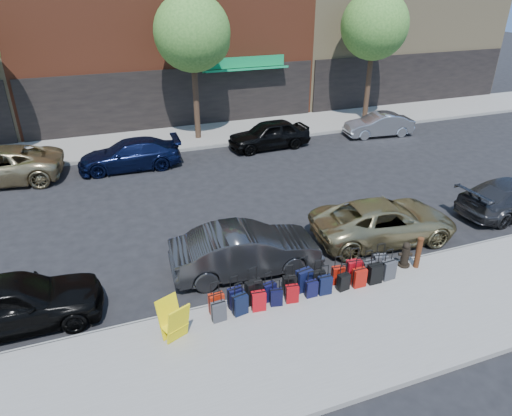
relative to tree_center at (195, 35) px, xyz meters
name	(u,v)px	position (x,y,z in m)	size (l,w,h in m)	color
ground	(247,219)	(-0.64, -9.50, -5.41)	(120.00, 120.00, 0.00)	black
sidewalk_near	(334,332)	(-0.64, -16.00, -5.34)	(60.00, 4.00, 0.15)	gray
sidewalk_far	(187,137)	(-0.64, 0.50, -5.34)	(60.00, 4.00, 0.15)	gray
curb_near	(299,286)	(-0.64, -13.98, -5.34)	(60.00, 0.08, 0.15)	gray
curb_far	(196,149)	(-0.64, -1.52, -5.34)	(60.00, 0.08, 0.15)	gray
tree_center	(195,35)	(0.00, 0.00, 0.00)	(3.80, 3.80, 7.27)	black
tree_right	(377,27)	(10.50, 0.00, 0.00)	(3.80, 3.80, 7.27)	black
suitcase_front_0	(216,303)	(-3.19, -14.33, -4.97)	(0.40, 0.25, 0.93)	#AE1F0B
suitcase_front_1	(235,298)	(-2.66, -14.29, -4.97)	(0.42, 0.27, 0.94)	black
suitcase_front_2	(254,292)	(-2.14, -14.28, -4.93)	(0.48, 0.31, 1.07)	black
suitcase_front_3	(269,292)	(-1.72, -14.34, -4.99)	(0.39, 0.25, 0.87)	black
suitcase_front_4	(289,285)	(-1.08, -14.25, -4.98)	(0.39, 0.25, 0.89)	black
suitcase_front_5	(304,280)	(-0.64, -14.26, -4.93)	(0.47, 0.32, 1.06)	black
suitcase_front_6	(318,279)	(-0.21, -14.28, -4.99)	(0.37, 0.22, 0.87)	black
suitcase_front_7	(338,275)	(0.41, -14.30, -4.99)	(0.38, 0.24, 0.87)	#9C150A
suitcase_front_8	(354,270)	(0.91, -14.32, -4.94)	(0.45, 0.28, 1.03)	maroon
suitcase_front_9	(368,269)	(1.38, -14.34, -4.99)	(0.37, 0.21, 0.87)	#333237
suitcase_front_10	(380,264)	(1.81, -14.28, -4.96)	(0.44, 0.29, 0.97)	#3B3B40
suitcase_back_0	(219,311)	(-3.22, -14.64, -4.99)	(0.38, 0.24, 0.87)	#36363A
suitcase_back_1	(240,304)	(-2.63, -14.58, -4.97)	(0.42, 0.29, 0.93)	black
suitcase_back_2	(259,301)	(-2.12, -14.61, -4.99)	(0.39, 0.25, 0.88)	#AA0B12
suitcase_back_3	(276,297)	(-1.62, -14.59, -5.02)	(0.36, 0.25, 0.78)	black
suitcase_back_4	(292,294)	(-1.17, -14.61, -5.01)	(0.37, 0.25, 0.82)	maroon
suitcase_back_5	(311,289)	(-0.57, -14.58, -5.02)	(0.33, 0.19, 0.79)	black
suitcase_back_6	(325,285)	(-0.17, -14.60, -4.99)	(0.38, 0.23, 0.88)	black
suitcase_back_7	(343,282)	(0.40, -14.62, -5.01)	(0.36, 0.24, 0.81)	black
suitcase_back_8	(359,278)	(0.90, -14.64, -4.98)	(0.38, 0.22, 0.91)	#9C120A
suitcase_back_9	(375,274)	(1.40, -14.65, -4.96)	(0.41, 0.24, 0.96)	black
suitcase_back_10	(388,270)	(1.88, -14.62, -4.96)	(0.42, 0.26, 0.96)	#343539
fire_hydrant	(405,255)	(2.74, -14.23, -4.89)	(0.41, 0.36, 0.80)	black
bollard	(418,252)	(3.04, -14.42, -4.74)	(0.19, 0.19, 1.00)	#38190C
display_rack	(174,321)	(-4.39, -14.88, -4.75)	(0.78, 0.82, 1.04)	yellow
car_near_0	(12,302)	(-8.06, -12.88, -4.68)	(1.74, 4.32, 1.47)	black
car_near_1	(246,250)	(-1.78, -12.62, -4.68)	(1.56, 4.47, 1.47)	#2F2F32
car_near_2	(384,221)	(3.20, -12.42, -4.73)	(2.26, 4.90, 1.36)	tan
car_far_1	(130,155)	(-4.07, -2.91, -4.74)	(1.88, 4.63, 1.34)	#0B1333
car_far_2	(269,134)	(3.01, -2.49, -4.69)	(1.70, 4.23, 1.44)	black
car_far_3	(379,125)	(9.48, -2.74, -4.79)	(1.32, 3.79, 1.25)	silver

